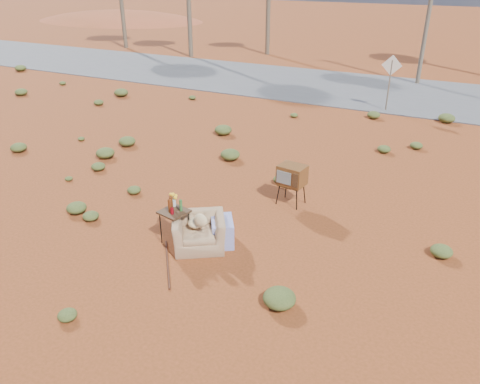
% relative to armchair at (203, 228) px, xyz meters
% --- Properties ---
extents(ground, '(140.00, 140.00, 0.00)m').
position_rel_armchair_xyz_m(ground, '(0.01, -0.03, -0.43)').
color(ground, brown).
rests_on(ground, ground).
extents(highway, '(140.00, 7.00, 0.04)m').
position_rel_armchair_xyz_m(highway, '(0.01, 14.97, -0.41)').
color(highway, '#565659').
rests_on(highway, ground).
extents(dirt_mound, '(26.00, 18.00, 2.00)m').
position_rel_armchair_xyz_m(dirt_mound, '(-29.99, 33.97, -0.43)').
color(dirt_mound, '#9D4026').
rests_on(dirt_mound, ground).
extents(armchair, '(1.37, 1.33, 0.93)m').
position_rel_armchair_xyz_m(armchair, '(0.00, 0.00, 0.00)').
color(armchair, '#967352').
rests_on(armchair, ground).
extents(tv_unit, '(0.69, 0.59, 1.02)m').
position_rel_armchair_xyz_m(tv_unit, '(0.96, 2.60, 0.32)').
color(tv_unit, black).
rests_on(tv_unit, ground).
extents(side_table, '(0.63, 0.63, 1.06)m').
position_rel_armchair_xyz_m(side_table, '(-0.62, -0.11, 0.35)').
color(side_table, '#3C2615').
rests_on(side_table, ground).
extents(rusty_bar, '(1.01, 1.35, 0.04)m').
position_rel_armchair_xyz_m(rusty_bar, '(-0.29, -0.92, -0.41)').
color(rusty_bar, '#482413').
rests_on(rusty_bar, ground).
extents(road_sign, '(0.78, 0.06, 2.19)m').
position_rel_armchair_xyz_m(road_sign, '(1.51, 11.97, 1.07)').
color(road_sign, brown).
rests_on(road_sign, ground).
extents(scrub_patch, '(17.49, 8.07, 0.33)m').
position_rel_armchair_xyz_m(scrub_patch, '(-0.82, 4.38, -0.29)').
color(scrub_patch, '#4E5625').
rests_on(scrub_patch, ground).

